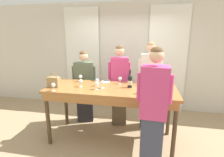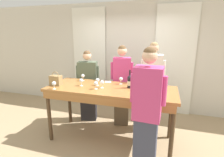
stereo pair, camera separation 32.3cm
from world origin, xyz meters
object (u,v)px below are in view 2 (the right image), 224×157
(wine_glass_front_mid, at_px, (97,80))
(wine_glass_back_right, at_px, (121,79))
(guest_olive_jacket, at_px, (88,86))
(wine_glass_back_left, at_px, (102,83))
(host_pouring, at_px, (147,115))
(wine_bottle, at_px, (130,81))
(wine_glass_center_right, at_px, (81,81))
(wine_glass_front_right, at_px, (96,84))
(handbag, at_px, (56,80))
(wine_glass_center_left, at_px, (83,76))
(guest_pink_top, at_px, (122,85))
(guest_cream_sweater, at_px, (152,87))
(tasting_bar, at_px, (110,94))
(wine_glass_back_mid, at_px, (138,88))
(wine_glass_center_mid, at_px, (54,84))
(wine_glass_front_left, at_px, (141,81))

(wine_glass_front_mid, distance_m, wine_glass_back_right, 0.46)
(guest_olive_jacket, bearing_deg, wine_glass_back_left, -49.00)
(wine_glass_back_left, bearing_deg, host_pouring, -36.50)
(wine_bottle, height_order, wine_glass_center_right, wine_bottle)
(wine_glass_front_right, bearing_deg, handbag, 179.38)
(wine_glass_center_left, height_order, wine_glass_center_right, same)
(guest_pink_top, relative_size, guest_cream_sweater, 0.96)
(tasting_bar, distance_m, wine_glass_back_left, 0.26)
(wine_glass_back_mid, bearing_deg, host_pouring, -67.23)
(wine_glass_front_right, distance_m, host_pouring, 1.12)
(handbag, height_order, wine_glass_front_right, handbag)
(wine_glass_center_mid, xyz_separation_m, wine_glass_back_left, (0.79, 0.31, 0.00))
(wine_glass_front_mid, bearing_deg, guest_pink_top, 60.07)
(handbag, bearing_deg, wine_glass_back_left, 5.36)
(wine_glass_center_left, distance_m, wine_glass_back_left, 0.66)
(wine_glass_center_mid, xyz_separation_m, wine_glass_back_mid, (1.46, 0.15, 0.00))
(guest_pink_top, xyz_separation_m, guest_cream_sweater, (0.64, 0.00, 0.02))
(wine_glass_back_right, bearing_deg, wine_glass_front_left, -1.02)
(wine_glass_front_right, relative_size, host_pouring, 0.08)
(guest_olive_jacket, bearing_deg, wine_glass_front_left, -15.89)
(wine_glass_front_left, distance_m, wine_glass_center_right, 1.12)
(wine_glass_back_left, bearing_deg, wine_glass_front_left, 27.09)
(tasting_bar, bearing_deg, wine_glass_back_mid, -20.63)
(handbag, xyz_separation_m, wine_glass_front_right, (0.83, -0.01, 0.00))
(wine_glass_center_left, distance_m, wine_glass_back_mid, 1.33)
(tasting_bar, relative_size, wine_glass_center_mid, 16.66)
(wine_glass_center_mid, distance_m, host_pouring, 1.71)
(wine_glass_center_mid, xyz_separation_m, guest_cream_sweater, (1.63, 1.00, -0.20))
(wine_glass_center_mid, height_order, wine_glass_back_mid, same)
(wine_glass_front_mid, height_order, guest_olive_jacket, guest_olive_jacket)
(wine_glass_front_mid, relative_size, wine_glass_front_right, 1.00)
(wine_glass_center_left, height_order, guest_cream_sweater, guest_cream_sweater)
(tasting_bar, height_order, wine_glass_center_right, wine_glass_center_right)
(handbag, bearing_deg, guest_cream_sweater, 24.01)
(tasting_bar, distance_m, guest_olive_jacket, 1.00)
(guest_pink_top, bearing_deg, wine_glass_center_left, -155.63)
(handbag, xyz_separation_m, wine_glass_front_left, (1.56, 0.42, 0.00))
(wine_glass_back_left, height_order, guest_pink_top, guest_pink_top)
(wine_glass_front_right, distance_m, wine_glass_back_left, 0.13)
(guest_pink_top, bearing_deg, guest_olive_jacket, -180.00)
(wine_glass_back_right, relative_size, guest_cream_sweater, 0.08)
(wine_glass_center_right, height_order, guest_cream_sweater, guest_cream_sweater)
(guest_pink_top, height_order, host_pouring, host_pouring)
(wine_glass_center_left, relative_size, wine_glass_back_right, 1.00)
(wine_glass_center_right, relative_size, guest_olive_jacket, 0.09)
(tasting_bar, relative_size, guest_pink_top, 1.32)
(wine_glass_back_left, bearing_deg, wine_bottle, 16.83)
(wine_glass_center_mid, bearing_deg, wine_glass_back_left, 21.51)
(wine_glass_front_right, xyz_separation_m, host_pouring, (0.96, -0.55, -0.20))
(wine_bottle, bearing_deg, wine_glass_front_mid, -177.54)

